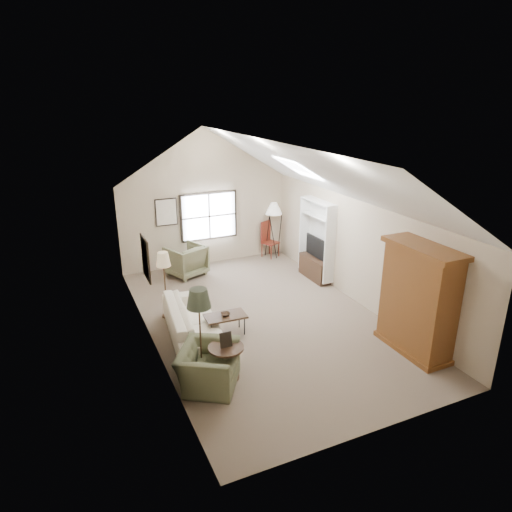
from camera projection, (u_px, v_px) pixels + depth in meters
name	position (u px, v px, depth m)	size (l,w,h in m)	color
room_shell	(264.00, 179.00, 9.30)	(5.01, 8.01, 4.00)	#736252
window	(209.00, 216.00, 13.33)	(1.72, 0.08, 1.42)	black
skylight	(298.00, 168.00, 10.57)	(0.80, 1.20, 0.52)	white
wall_art	(157.00, 234.00, 10.74)	(1.97, 3.71, 0.88)	black
armoire	(418.00, 300.00, 8.81)	(0.60, 1.50, 2.20)	brown
tv_alcove	(317.00, 239.00, 12.28)	(0.32, 1.30, 2.10)	white
media_console	(315.00, 268.00, 12.56)	(0.34, 1.18, 0.60)	#382316
tv_panel	(316.00, 247.00, 12.35)	(0.05, 0.90, 0.55)	black
sofa	(194.00, 322.00, 9.49)	(2.55, 1.00, 0.75)	silver
armchair_near	(208.00, 367.00, 7.98)	(1.10, 0.96, 0.71)	#5D6446
armchair_far	(186.00, 260.00, 12.75)	(0.93, 0.96, 0.87)	#666949
coffee_table	(226.00, 325.00, 9.69)	(0.87, 0.48, 0.44)	#3E2819
bowl	(225.00, 314.00, 9.60)	(0.21, 0.21, 0.05)	#392417
side_table	(226.00, 362.00, 8.17)	(0.64, 0.64, 0.64)	#3A2617
side_chair	(270.00, 239.00, 14.14)	(0.44, 0.44, 1.12)	maroon
tripod_lamp	(274.00, 229.00, 14.08)	(0.51, 0.51, 1.74)	silver
dark_lamp	(200.00, 334.00, 7.99)	(0.43, 0.43, 1.78)	#262D1F
tan_lamp	(165.00, 284.00, 10.25)	(0.32, 0.32, 1.60)	tan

